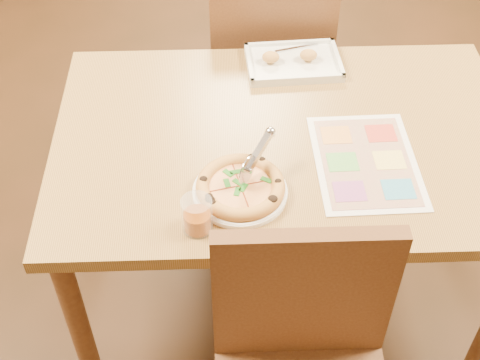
{
  "coord_description": "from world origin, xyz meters",
  "views": [
    {
      "loc": [
        -0.18,
        -1.39,
        1.96
      ],
      "look_at": [
        -0.14,
        -0.22,
        0.77
      ],
      "focal_mm": 50.0,
      "sensor_mm": 36.0,
      "label": 1
    }
  ],
  "objects_px": {
    "plate": "(240,192)",
    "pizza_cutter": "(255,157)",
    "chair_far": "(270,56)",
    "menu": "(366,162)",
    "chair_near": "(304,357)",
    "pizza": "(241,187)",
    "appetizer_tray": "(293,63)",
    "dining_table": "(284,157)",
    "glass_tumbler": "(197,217)"
  },
  "relations": [
    {
      "from": "plate",
      "to": "pizza_cutter",
      "type": "bearing_deg",
      "value": 49.98
    },
    {
      "from": "chair_far",
      "to": "menu",
      "type": "xyz_separation_m",
      "value": [
        0.21,
        -0.72,
        0.16
      ]
    },
    {
      "from": "chair_near",
      "to": "pizza",
      "type": "height_order",
      "value": "chair_near"
    },
    {
      "from": "chair_near",
      "to": "appetizer_tray",
      "type": "bearing_deg",
      "value": 87.03
    },
    {
      "from": "chair_far",
      "to": "appetizer_tray",
      "type": "bearing_deg",
      "value": 99.87
    },
    {
      "from": "dining_table",
      "to": "pizza_cutter",
      "type": "bearing_deg",
      "value": -119.2
    },
    {
      "from": "chair_near",
      "to": "menu",
      "type": "relative_size",
      "value": 1.24
    },
    {
      "from": "pizza",
      "to": "pizza_cutter",
      "type": "xyz_separation_m",
      "value": [
        0.04,
        0.05,
        0.06
      ]
    },
    {
      "from": "dining_table",
      "to": "plate",
      "type": "relative_size",
      "value": 5.35
    },
    {
      "from": "appetizer_tray",
      "to": "chair_far",
      "type": "bearing_deg",
      "value": 99.87
    },
    {
      "from": "menu",
      "to": "chair_far",
      "type": "bearing_deg",
      "value": 105.97
    },
    {
      "from": "chair_near",
      "to": "pizza_cutter",
      "type": "distance_m",
      "value": 0.5
    },
    {
      "from": "pizza",
      "to": "chair_far",
      "type": "bearing_deg",
      "value": 80.67
    },
    {
      "from": "pizza_cutter",
      "to": "plate",
      "type": "bearing_deg",
      "value": 173.61
    },
    {
      "from": "plate",
      "to": "pizza_cutter",
      "type": "height_order",
      "value": "pizza_cutter"
    },
    {
      "from": "dining_table",
      "to": "chair_near",
      "type": "xyz_separation_m",
      "value": [
        0.0,
        -0.6,
        -0.07
      ]
    },
    {
      "from": "plate",
      "to": "pizza",
      "type": "height_order",
      "value": "pizza"
    },
    {
      "from": "pizza_cutter",
      "to": "dining_table",
      "type": "bearing_deg",
      "value": 4.43
    },
    {
      "from": "chair_near",
      "to": "pizza",
      "type": "relative_size",
      "value": 2.06
    },
    {
      "from": "chair_near",
      "to": "plate",
      "type": "height_order",
      "value": "chair_near"
    },
    {
      "from": "chair_far",
      "to": "chair_near",
      "type": "bearing_deg",
      "value": 90.0
    },
    {
      "from": "plate",
      "to": "menu",
      "type": "bearing_deg",
      "value": 16.99
    },
    {
      "from": "appetizer_tray",
      "to": "dining_table",
      "type": "bearing_deg",
      "value": -98.42
    },
    {
      "from": "pizza",
      "to": "chair_near",
      "type": "bearing_deg",
      "value": -70.63
    },
    {
      "from": "chair_near",
      "to": "pizza",
      "type": "xyz_separation_m",
      "value": [
        -0.13,
        0.38,
        0.18
      ]
    },
    {
      "from": "glass_tumbler",
      "to": "appetizer_tray",
      "type": "bearing_deg",
      "value": 66.08
    },
    {
      "from": "pizza",
      "to": "appetizer_tray",
      "type": "distance_m",
      "value": 0.57
    },
    {
      "from": "plate",
      "to": "appetizer_tray",
      "type": "relative_size",
      "value": 0.81
    },
    {
      "from": "appetizer_tray",
      "to": "menu",
      "type": "distance_m",
      "value": 0.47
    },
    {
      "from": "pizza_cutter",
      "to": "menu",
      "type": "distance_m",
      "value": 0.32
    },
    {
      "from": "chair_near",
      "to": "appetizer_tray",
      "type": "xyz_separation_m",
      "value": [
        0.05,
        0.93,
        0.17
      ]
    },
    {
      "from": "pizza",
      "to": "pizza_cutter",
      "type": "distance_m",
      "value": 0.08
    },
    {
      "from": "pizza",
      "to": "menu",
      "type": "bearing_deg",
      "value": 16.95
    },
    {
      "from": "plate",
      "to": "appetizer_tray",
      "type": "height_order",
      "value": "appetizer_tray"
    },
    {
      "from": "chair_near",
      "to": "appetizer_tray",
      "type": "relative_size",
      "value": 1.56
    },
    {
      "from": "appetizer_tray",
      "to": "pizza",
      "type": "bearing_deg",
      "value": -108.59
    },
    {
      "from": "appetizer_tray",
      "to": "glass_tumbler",
      "type": "xyz_separation_m",
      "value": [
        -0.29,
        -0.66,
        0.03
      ]
    },
    {
      "from": "plate",
      "to": "glass_tumbler",
      "type": "height_order",
      "value": "glass_tumbler"
    },
    {
      "from": "dining_table",
      "to": "chair_near",
      "type": "relative_size",
      "value": 2.77
    },
    {
      "from": "menu",
      "to": "appetizer_tray",
      "type": "bearing_deg",
      "value": 109.63
    },
    {
      "from": "pizza_cutter",
      "to": "appetizer_tray",
      "type": "height_order",
      "value": "pizza_cutter"
    },
    {
      "from": "plate",
      "to": "menu",
      "type": "distance_m",
      "value": 0.36
    },
    {
      "from": "dining_table",
      "to": "chair_far",
      "type": "xyz_separation_m",
      "value": [
        -0.0,
        0.6,
        -0.07
      ]
    },
    {
      "from": "chair_far",
      "to": "glass_tumbler",
      "type": "bearing_deg",
      "value": 75.41
    },
    {
      "from": "pizza_cutter",
      "to": "pizza",
      "type": "bearing_deg",
      "value": 174.15
    },
    {
      "from": "appetizer_tray",
      "to": "menu",
      "type": "relative_size",
      "value": 0.79
    },
    {
      "from": "dining_table",
      "to": "menu",
      "type": "relative_size",
      "value": 3.43
    },
    {
      "from": "pizza",
      "to": "pizza_cutter",
      "type": "relative_size",
      "value": 1.68
    },
    {
      "from": "dining_table",
      "to": "chair_near",
      "type": "bearing_deg",
      "value": -90.0
    },
    {
      "from": "glass_tumbler",
      "to": "chair_far",
      "type": "bearing_deg",
      "value": 75.41
    }
  ]
}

